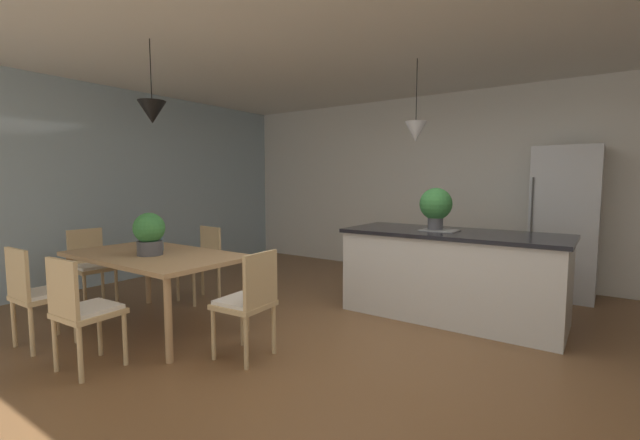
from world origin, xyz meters
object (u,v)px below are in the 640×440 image
object	(u,v)px
chair_window_end	(91,264)
vase_on_dining_table	(159,242)
potted_plant_on_island	(436,206)
chair_near_right	(82,309)
refrigerator	(564,223)
kitchen_island	(452,273)
potted_plant_on_table	(149,233)
chair_far_left	(202,261)
chair_kitchen_end	(248,300)
chair_near_left	(37,293)
dining_table	(155,260)

from	to	relation	value
chair_window_end	vase_on_dining_table	distance (m)	1.20
potted_plant_on_island	vase_on_dining_table	world-z (taller)	potted_plant_on_island
chair_near_right	potted_plant_on_island	world-z (taller)	potted_plant_on_island
refrigerator	kitchen_island	bearing A→B (deg)	-119.32
potted_plant_on_table	chair_window_end	bearing A→B (deg)	176.69
chair_far_left	chair_kitchen_end	bearing A→B (deg)	-27.91
chair_far_left	refrigerator	world-z (taller)	refrigerator
vase_on_dining_table	potted_plant_on_island	bearing A→B (deg)	40.15
chair_near_left	potted_plant_on_table	world-z (taller)	potted_plant_on_table
kitchen_island	vase_on_dining_table	xyz separation A→B (m)	(-2.35, -1.83, 0.36)
chair_near_right	potted_plant_on_table	size ratio (longest dim) A/B	2.18
chair_near_left	chair_far_left	size ratio (longest dim) A/B	1.00
chair_kitchen_end	vase_on_dining_table	bearing A→B (deg)	175.01
chair_near_left	vase_on_dining_table	distance (m)	1.09
dining_table	chair_near_right	size ratio (longest dim) A/B	2.01
chair_near_right	kitchen_island	world-z (taller)	kitchen_island
chair_far_left	kitchen_island	distance (m)	2.85
dining_table	refrigerator	distance (m)	4.69
chair_near_left	vase_on_dining_table	world-z (taller)	vase_on_dining_table
refrigerator	chair_far_left	bearing A→B (deg)	-143.14
chair_far_left	vase_on_dining_table	size ratio (longest dim) A/B	4.73
chair_window_end	kitchen_island	bearing A→B (deg)	29.12
refrigerator	chair_near_right	bearing A→B (deg)	-121.95
potted_plant_on_table	vase_on_dining_table	bearing A→B (deg)	126.60
chair_kitchen_end	chair_near_right	world-z (taller)	same
chair_kitchen_end	vase_on_dining_table	world-z (taller)	vase_on_dining_table
kitchen_island	potted_plant_on_island	world-z (taller)	potted_plant_on_island
chair_near_left	potted_plant_on_table	distance (m)	1.02
dining_table	chair_near_left	size ratio (longest dim) A/B	2.01
potted_plant_on_island	chair_window_end	bearing A→B (deg)	-149.52
potted_plant_on_island	potted_plant_on_table	distance (m)	2.87
chair_window_end	kitchen_island	xyz separation A→B (m)	(3.49, 1.95, -0.01)
chair_near_left	dining_table	bearing A→B (deg)	65.70
chair_window_end	chair_near_right	bearing A→B (deg)	-27.98
dining_table	potted_plant_on_island	xyz separation A→B (m)	(2.06, 1.95, 0.50)
chair_kitchen_end	chair_window_end	bearing A→B (deg)	-179.99
dining_table	chair_near_left	bearing A→B (deg)	-114.30
potted_plant_on_table	chair_near_right	bearing A→B (deg)	-65.83
kitchen_island	potted_plant_on_island	xyz separation A→B (m)	(-0.19, 0.00, 0.70)
chair_window_end	potted_plant_on_island	xyz separation A→B (m)	(3.31, 1.95, 0.69)
chair_near_right	vase_on_dining_table	xyz separation A→B (m)	(-0.50, 0.99, 0.34)
potted_plant_on_table	chair_kitchen_end	bearing A→B (deg)	3.54
chair_kitchen_end	potted_plant_on_island	size ratio (longest dim) A/B	1.94
chair_kitchen_end	potted_plant_on_island	xyz separation A→B (m)	(0.82, 1.95, 0.69)
chair_far_left	potted_plant_on_table	distance (m)	1.13
dining_table	refrigerator	bearing A→B (deg)	48.28
kitchen_island	refrigerator	distance (m)	1.83
chair_near_left	potted_plant_on_island	distance (m)	3.80
chair_near_left	chair_far_left	world-z (taller)	same
chair_window_end	refrigerator	xyz separation A→B (m)	(4.36, 3.50, 0.44)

